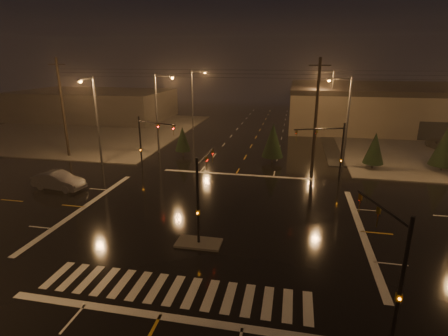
# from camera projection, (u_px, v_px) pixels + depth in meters

# --- Properties ---
(ground) EXTENTS (140.00, 140.00, 0.00)m
(ground) POSITION_uv_depth(u_px,v_px,m) (212.00, 218.00, 27.07)
(ground) COLOR black
(ground) RESTS_ON ground
(sidewalk_nw) EXTENTS (36.00, 36.00, 0.12)m
(sidewalk_nw) POSITION_uv_depth(u_px,v_px,m) (84.00, 130.00, 60.80)
(sidewalk_nw) COLOR #44413D
(sidewalk_nw) RESTS_ON ground
(median_island) EXTENTS (3.00, 1.60, 0.15)m
(median_island) POSITION_uv_depth(u_px,v_px,m) (199.00, 243.00, 23.31)
(median_island) COLOR #44413D
(median_island) RESTS_ON ground
(crosswalk) EXTENTS (15.00, 2.60, 0.01)m
(crosswalk) POSITION_uv_depth(u_px,v_px,m) (174.00, 290.00, 18.65)
(crosswalk) COLOR beige
(crosswalk) RESTS_ON ground
(stop_bar_near) EXTENTS (16.00, 0.50, 0.01)m
(stop_bar_near) POSITION_uv_depth(u_px,v_px,m) (160.00, 316.00, 16.78)
(stop_bar_near) COLOR beige
(stop_bar_near) RESTS_ON ground
(stop_bar_far) EXTENTS (16.00, 0.50, 0.01)m
(stop_bar_far) POSITION_uv_depth(u_px,v_px,m) (236.00, 174.00, 37.36)
(stop_bar_far) COLOR beige
(stop_bar_far) RESTS_ON ground
(commercial_block) EXTENTS (30.00, 18.00, 5.60)m
(commercial_block) POSITION_uv_depth(u_px,v_px,m) (94.00, 105.00, 72.15)
(commercial_block) COLOR #393632
(commercial_block) RESTS_ON ground
(signal_mast_median) EXTENTS (0.25, 4.59, 6.00)m
(signal_mast_median) POSITION_uv_depth(u_px,v_px,m) (201.00, 187.00, 23.08)
(signal_mast_median) COLOR black
(signal_mast_median) RESTS_ON ground
(signal_mast_ne) EXTENTS (4.84, 1.86, 6.00)m
(signal_mast_ne) POSITION_uv_depth(u_px,v_px,m) (332.00, 146.00, 33.62)
(signal_mast_ne) COLOR black
(signal_mast_ne) RESTS_ON ground
(signal_mast_nw) EXTENTS (4.84, 1.86, 6.00)m
(signal_mast_nw) POSITION_uv_depth(u_px,v_px,m) (147.00, 138.00, 37.22)
(signal_mast_nw) COLOR black
(signal_mast_nw) RESTS_ON ground
(signal_mast_se) EXTENTS (1.55, 3.87, 6.00)m
(signal_mast_se) POSITION_uv_depth(u_px,v_px,m) (392.00, 257.00, 14.91)
(signal_mast_se) COLOR black
(signal_mast_se) RESTS_ON ground
(streetlight_1) EXTENTS (2.77, 0.32, 10.00)m
(streetlight_1) POSITION_uv_depth(u_px,v_px,m) (159.00, 109.00, 44.29)
(streetlight_1) COLOR #38383A
(streetlight_1) RESTS_ON ground
(streetlight_2) EXTENTS (2.77, 0.32, 10.00)m
(streetlight_2) POSITION_uv_depth(u_px,v_px,m) (194.00, 96.00, 59.26)
(streetlight_2) COLOR #38383A
(streetlight_2) RESTS_ON ground
(streetlight_3) EXTENTS (2.77, 0.32, 10.00)m
(streetlight_3) POSITION_uv_depth(u_px,v_px,m) (345.00, 116.00, 38.19)
(streetlight_3) COLOR #38383A
(streetlight_3) RESTS_ON ground
(streetlight_4) EXTENTS (2.77, 0.32, 10.00)m
(streetlight_4) POSITION_uv_depth(u_px,v_px,m) (329.00, 98.00, 56.90)
(streetlight_4) COLOR #38383A
(streetlight_4) RESTS_ON ground
(streetlight_5) EXTENTS (0.32, 2.77, 10.00)m
(streetlight_5) POSITION_uv_depth(u_px,v_px,m) (95.00, 115.00, 38.83)
(streetlight_5) COLOR #38383A
(streetlight_5) RESTS_ON ground
(utility_pole_0) EXTENTS (2.20, 0.32, 12.00)m
(utility_pole_0) POSITION_uv_depth(u_px,v_px,m) (63.00, 108.00, 42.50)
(utility_pole_0) COLOR black
(utility_pole_0) RESTS_ON ground
(utility_pole_1) EXTENTS (2.20, 0.32, 12.00)m
(utility_pole_1) POSITION_uv_depth(u_px,v_px,m) (316.00, 115.00, 36.82)
(utility_pole_1) COLOR black
(utility_pole_1) RESTS_ON ground
(conifer_0) EXTENTS (2.23, 2.23, 4.19)m
(conifer_0) POSITION_uv_depth(u_px,v_px,m) (375.00, 148.00, 38.45)
(conifer_0) COLOR black
(conifer_0) RESTS_ON ground
(conifer_1) EXTENTS (2.85, 2.85, 5.15)m
(conifer_1) POSITION_uv_depth(u_px,v_px,m) (446.00, 145.00, 37.57)
(conifer_1) COLOR black
(conifer_1) RESTS_ON ground
(conifer_3) EXTENTS (1.97, 1.97, 3.78)m
(conifer_3) POSITION_uv_depth(u_px,v_px,m) (183.00, 139.00, 43.83)
(conifer_3) COLOR black
(conifer_3) RESTS_ON ground
(conifer_4) EXTENTS (2.54, 2.54, 4.66)m
(conifer_4) POSITION_uv_depth(u_px,v_px,m) (273.00, 140.00, 40.99)
(conifer_4) COLOR black
(conifer_4) RESTS_ON ground
(car_parked) EXTENTS (2.62, 4.66, 1.50)m
(car_parked) POSITION_uv_depth(u_px,v_px,m) (439.00, 144.00, 47.31)
(car_parked) COLOR black
(car_parked) RESTS_ON ground
(car_crossing) EXTENTS (5.25, 2.36, 1.67)m
(car_crossing) POSITION_uv_depth(u_px,v_px,m) (59.00, 181.00, 32.92)
(car_crossing) COLOR #56575D
(car_crossing) RESTS_ON ground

